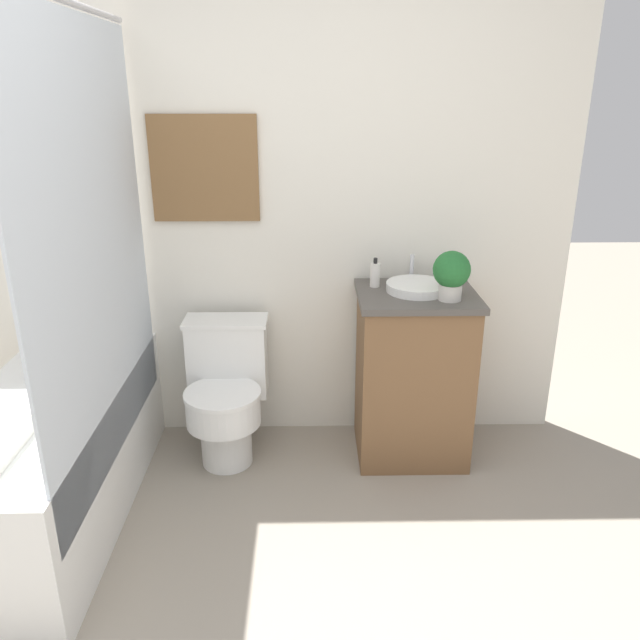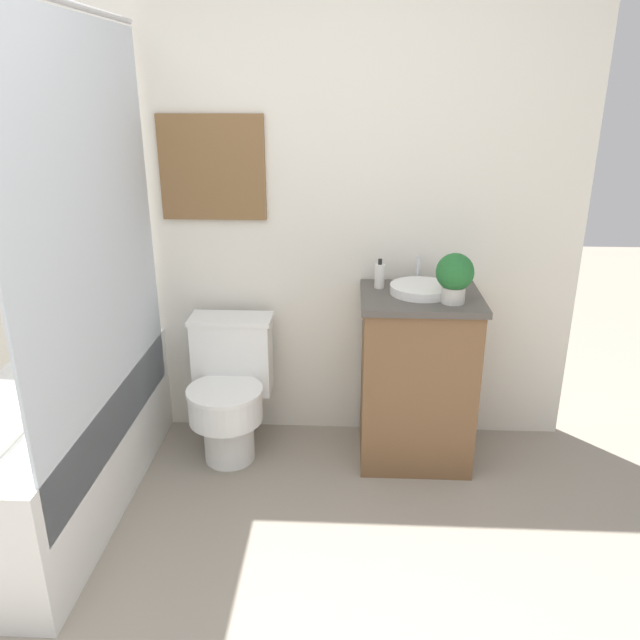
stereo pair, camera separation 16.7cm
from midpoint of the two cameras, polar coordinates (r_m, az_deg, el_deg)
The scene contains 7 objects.
wall_back at distance 3.02m, azimuth -8.49°, elevation 11.61°, with size 3.13×0.07×2.50m.
shower_area at distance 2.86m, azimuth -24.84°, elevation -10.59°, with size 0.59×1.42×1.98m.
toilet at distance 3.04m, azimuth -10.17°, elevation -6.44°, with size 0.40×0.51×0.67m.
vanity at distance 3.01m, azimuth 6.89°, elevation -5.02°, with size 0.54×0.46×0.83m.
sink at distance 2.87m, azimuth 7.20°, elevation 3.01°, with size 0.28×0.32×0.13m.
soap_bottle at distance 2.91m, azimuth 3.42°, elevation 4.16°, with size 0.05×0.05×0.14m.
potted_plant at distance 2.75m, azimuth 10.23°, elevation 4.24°, with size 0.16×0.16×0.22m.
Camera 1 is at (0.30, -1.13, 1.71)m, focal length 35.00 mm.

